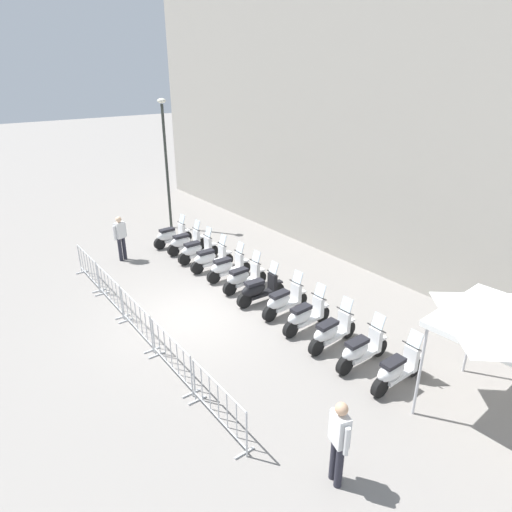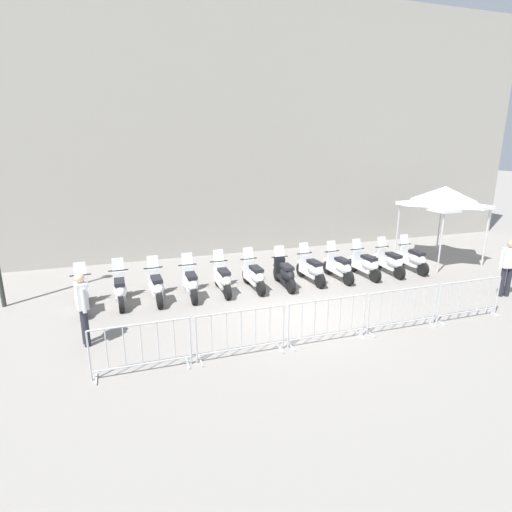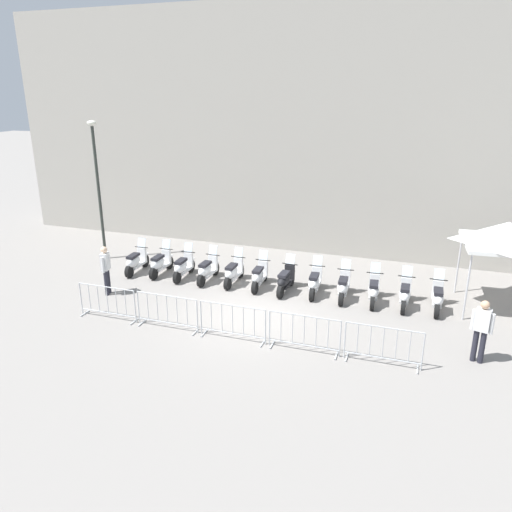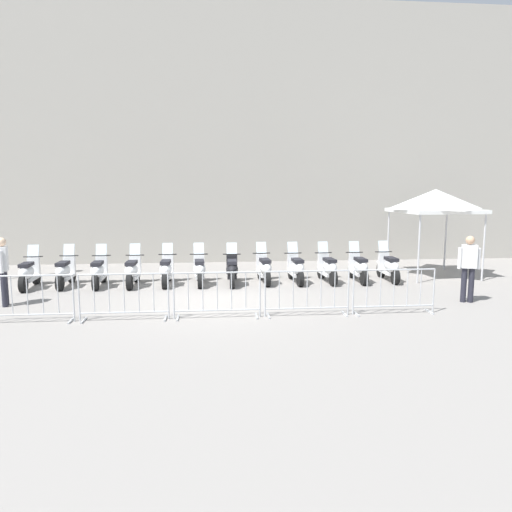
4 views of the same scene
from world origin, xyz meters
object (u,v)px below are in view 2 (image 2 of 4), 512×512
(motorcycle_2, at_px, (156,287))
(motorcycle_5, at_px, (254,276))
(officer_near_row_end, at_px, (508,265))
(motorcycle_4, at_px, (223,279))
(barrier_segment_2, at_px, (327,321))
(motorcycle_0, at_px, (82,295))
(motorcycle_11, at_px, (413,259))
(motorcycle_9, at_px, (365,265))
(officer_mid_plaza, at_px, (82,305))
(motorcycle_10, at_px, (390,262))
(motorcycle_8, at_px, (339,267))
(motorcycle_3, at_px, (191,283))
(canopy_tent, at_px, (445,197))
(barrier_segment_0, at_px, (142,349))
(barrier_segment_4, at_px, (469,300))
(barrier_segment_1, at_px, (241,334))
(barrier_segment_3, at_px, (403,310))
(motorcycle_6, at_px, (285,274))
(motorcycle_1, at_px, (120,290))
(motorcycle_7, at_px, (312,270))

(motorcycle_2, relative_size, motorcycle_5, 1.00)
(motorcycle_5, distance_m, officer_near_row_end, 7.57)
(motorcycle_4, height_order, barrier_segment_2, motorcycle_4)
(motorcycle_0, bearing_deg, barrier_segment_2, -38.17)
(motorcycle_11, relative_size, barrier_segment_2, 0.87)
(motorcycle_9, xyz_separation_m, officer_mid_plaza, (-8.92, -1.61, 0.53))
(motorcycle_10, bearing_deg, motorcycle_8, 175.96)
(motorcycle_3, height_order, canopy_tent, canopy_tent)
(barrier_segment_0, bearing_deg, motorcycle_5, 42.77)
(barrier_segment_4, bearing_deg, motorcycle_8, 109.30)
(motorcycle_5, xyz_separation_m, barrier_segment_1, (-1.82, -3.73, 0.07))
(canopy_tent, bearing_deg, motorcycle_5, -178.00)
(barrier_segment_0, height_order, barrier_segment_3, same)
(motorcycle_6, bearing_deg, motorcycle_10, -2.77)
(motorcycle_3, distance_m, barrier_segment_4, 7.65)
(motorcycle_9, bearing_deg, motorcycle_3, 176.29)
(motorcycle_0, height_order, motorcycle_5, same)
(motorcycle_1, distance_m, motorcycle_9, 8.00)
(motorcycle_10, height_order, motorcycle_11, same)
(motorcycle_2, xyz_separation_m, barrier_segment_4, (7.36, -4.31, 0.07))
(barrier_segment_1, bearing_deg, motorcycle_11, 23.24)
(officer_near_row_end, bearing_deg, motorcycle_9, 131.97)
(motorcycle_7, distance_m, barrier_segment_1, 5.28)
(motorcycle_5, bearing_deg, officer_near_row_end, -26.52)
(barrier_segment_3, relative_size, barrier_segment_4, 1.00)
(motorcycle_6, distance_m, motorcycle_9, 3.01)
(motorcycle_4, xyz_separation_m, motorcycle_11, (6.98, -0.48, 0.00))
(motorcycle_1, bearing_deg, motorcycle_5, -4.26)
(motorcycle_4, bearing_deg, barrier_segment_4, -38.31)
(motorcycle_1, xyz_separation_m, barrier_segment_2, (4.23, -4.17, 0.07))
(motorcycle_10, bearing_deg, canopy_tent, 12.47)
(motorcycle_4, height_order, officer_mid_plaza, officer_mid_plaza)
(motorcycle_7, distance_m, officer_near_row_end, 5.81)
(motorcycle_11, height_order, barrier_segment_2, motorcycle_11)
(motorcycle_3, xyz_separation_m, motorcycle_6, (2.99, -0.26, 0.00))
(motorcycle_2, xyz_separation_m, motorcycle_9, (6.99, -0.46, 0.00))
(motorcycle_6, relative_size, barrier_segment_2, 0.87)
(motorcycle_2, height_order, motorcycle_5, same)
(canopy_tent, bearing_deg, motorcycle_6, -176.35)
(motorcycle_6, height_order, barrier_segment_3, motorcycle_6)
(canopy_tent, bearing_deg, officer_near_row_end, -106.42)
(motorcycle_10, distance_m, canopy_tent, 3.57)
(motorcycle_0, bearing_deg, motorcycle_6, -3.89)
(motorcycle_4, bearing_deg, motorcycle_2, 177.97)
(motorcycle_3, bearing_deg, canopy_tent, 1.04)
(motorcycle_5, bearing_deg, officer_mid_plaza, -158.85)
(motorcycle_9, bearing_deg, motorcycle_1, 175.76)
(barrier_segment_1, bearing_deg, barrier_segment_4, -3.80)
(motorcycle_0, height_order, motorcycle_6, same)
(barrier_segment_0, height_order, barrier_segment_2, same)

